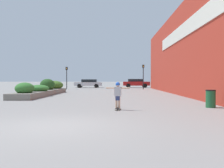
% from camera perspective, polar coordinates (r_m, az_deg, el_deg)
% --- Properties ---
extents(ground_plane, '(300.00, 300.00, 0.00)m').
position_cam_1_polar(ground_plane, '(7.94, -13.17, -9.33)').
color(ground_plane, gray).
extents(building_wall_right, '(0.67, 36.32, 7.99)m').
position_cam_1_polar(building_wall_right, '(23.76, 15.49, 7.25)').
color(building_wall_right, '#B23323').
rests_on(building_wall_right, ground_plane).
extents(planter_box, '(2.00, 11.77, 1.48)m').
position_cam_1_polar(planter_box, '(23.99, -15.21, -1.16)').
color(planter_box, slate).
rests_on(planter_box, ground_plane).
extents(skateboard, '(0.28, 0.79, 0.09)m').
position_cam_1_polar(skateboard, '(11.73, 1.32, -5.58)').
color(skateboard, black).
rests_on(skateboard, ground_plane).
extents(skateboarder, '(1.13, 0.21, 1.21)m').
position_cam_1_polar(skateboarder, '(11.67, 1.32, -1.89)').
color(skateboarder, tan).
rests_on(skateboarder, skateboard).
extents(trash_bin, '(0.50, 0.50, 0.90)m').
position_cam_1_polar(trash_bin, '(13.61, 21.61, -3.13)').
color(trash_bin, '#1E5B33').
rests_on(trash_bin, ground_plane).
extents(car_leftmost, '(4.61, 2.02, 1.51)m').
position_cam_1_polar(car_leftmost, '(43.79, 5.52, 0.25)').
color(car_leftmost, maroon).
rests_on(car_leftmost, ground_plane).
extents(car_center_left, '(4.44, 1.99, 1.47)m').
position_cam_1_polar(car_center_left, '(43.39, 17.02, 0.15)').
color(car_center_left, slate).
rests_on(car_center_left, ground_plane).
extents(car_center_right, '(4.70, 1.93, 1.44)m').
position_cam_1_polar(car_center_right, '(43.37, -5.38, 0.18)').
color(car_center_right, '#BCBCC1').
rests_on(car_center_right, ground_plane).
extents(traffic_light_left, '(0.28, 0.30, 3.24)m').
position_cam_1_polar(traffic_light_left, '(36.60, -10.33, 2.29)').
color(traffic_light_left, black).
rests_on(traffic_light_left, ground_plane).
extents(traffic_light_right, '(0.28, 0.30, 3.54)m').
position_cam_1_polar(traffic_light_right, '(35.85, 7.16, 2.61)').
color(traffic_light_right, black).
rests_on(traffic_light_right, ground_plane).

